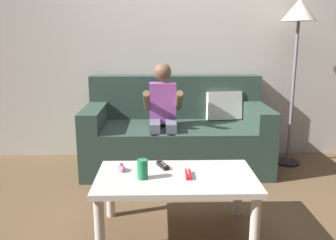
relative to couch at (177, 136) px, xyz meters
name	(u,v)px	position (x,y,z in m)	size (l,w,h in m)	color
ground_plane	(199,221)	(0.11, -1.10, -0.31)	(8.66, 8.66, 0.00)	brown
wall_back	(186,36)	(0.11, 0.39, 0.94)	(4.33, 0.05, 2.50)	beige
couch	(177,136)	(0.00, 0.00, 0.00)	(1.72, 0.80, 0.87)	#2D4238
person_seated_on_couch	(163,112)	(-0.14, -0.19, 0.27)	(0.34, 0.42, 1.02)	slate
coffee_table	(176,184)	(-0.07, -1.24, 0.03)	(1.01, 0.57, 0.40)	beige
game_remote_red_near_edge	(188,174)	(0.01, -1.25, 0.10)	(0.04, 0.14, 0.03)	red
nunchuk_pink	(122,168)	(-0.42, -1.15, 0.11)	(0.07, 0.10, 0.05)	pink
game_remote_black_far_corner	(163,165)	(-0.15, -1.09, 0.10)	(0.09, 0.14, 0.03)	black
soda_can	(143,169)	(-0.27, -1.28, 0.15)	(0.07, 0.07, 0.12)	#1E7F47
floor_lamp	(298,23)	(1.12, 0.04, 1.06)	(0.32, 0.32, 1.59)	black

